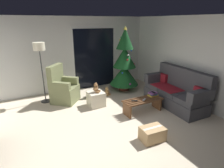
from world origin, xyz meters
TOP-DOWN VIEW (x-y plane):
  - ground_plane at (0.00, 0.00)m, footprint 7.00×7.00m
  - wall_back at (0.00, 3.06)m, footprint 5.72×0.12m
  - wall_right at (2.86, 0.00)m, footprint 0.12×6.00m
  - patio_door_frame at (0.87, 2.99)m, footprint 1.60×0.02m
  - patio_door_glass at (0.87, 2.97)m, footprint 1.50×0.02m
  - couch at (2.32, 0.38)m, footprint 0.84×1.96m
  - coffee_table at (1.19, 0.44)m, footprint 1.10×0.40m
  - remote_silver at (1.20, 0.40)m, footprint 0.15×0.12m
  - remote_black at (0.93, 0.46)m, footprint 0.16×0.10m
  - book_stack at (1.59, 0.52)m, footprint 0.27×0.22m
  - cell_phone at (1.60, 0.52)m, footprint 0.07×0.15m
  - christmas_tree at (1.62, 2.14)m, footprint 0.99×1.00m
  - armchair at (-0.52, 2.12)m, footprint 0.97×0.97m
  - floor_lamp at (-1.03, 2.36)m, footprint 0.32×0.32m
  - ottoman at (0.24, 1.39)m, footprint 0.44×0.44m
  - teddy_bear_chestnut at (0.24, 1.39)m, footprint 0.21×0.21m
  - teddy_bear_honey_by_tree at (0.87, 1.98)m, footprint 0.21×0.21m
  - cardboard_box_taped_mid_floor at (0.63, -0.67)m, footprint 0.50×0.37m

SIDE VIEW (x-z plane):
  - ground_plane at x=0.00m, z-range 0.00..0.00m
  - teddy_bear_honey_by_tree at x=0.87m, z-range -0.02..0.26m
  - cardboard_box_taped_mid_floor at x=0.63m, z-range 0.00..0.29m
  - ottoman at x=0.24m, z-range 0.00..0.42m
  - coffee_table at x=1.19m, z-range 0.06..0.43m
  - remote_silver at x=1.20m, z-range 0.37..0.39m
  - remote_black at x=0.93m, z-range 0.37..0.39m
  - couch at x=2.32m, z-range -0.14..0.94m
  - armchair at x=-0.52m, z-range -0.16..0.97m
  - book_stack at x=1.59m, z-range 0.37..0.47m
  - cell_phone at x=1.60m, z-range 0.47..0.48m
  - teddy_bear_chestnut at x=0.24m, z-range 0.39..0.68m
  - christmas_tree at x=1.62m, z-range -0.13..2.06m
  - patio_door_glass at x=0.87m, z-range 0.00..2.10m
  - patio_door_frame at x=0.87m, z-range 0.00..2.20m
  - wall_back at x=0.00m, z-range 0.00..2.50m
  - wall_right at x=2.86m, z-range 0.00..2.50m
  - floor_lamp at x=-1.03m, z-range 0.61..2.40m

